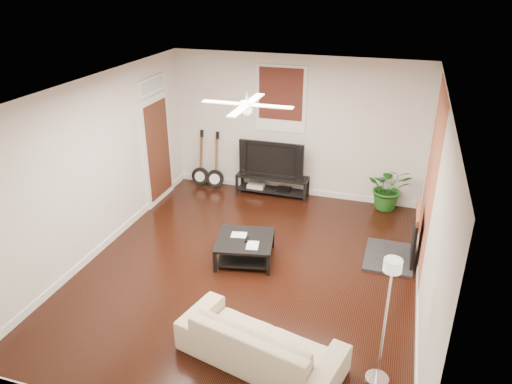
% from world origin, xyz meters
% --- Properties ---
extents(room, '(5.01, 6.01, 2.81)m').
position_xyz_m(room, '(0.00, 0.00, 1.40)').
color(room, black).
rests_on(room, ground).
extents(brick_accent, '(0.02, 2.20, 2.80)m').
position_xyz_m(brick_accent, '(2.49, 1.00, 1.40)').
color(brick_accent, '#B45E3A').
rests_on(brick_accent, floor).
extents(fireplace, '(0.80, 1.10, 0.92)m').
position_xyz_m(fireplace, '(2.20, 1.00, 0.46)').
color(fireplace, black).
rests_on(fireplace, floor).
extents(window_back, '(1.00, 0.06, 1.30)m').
position_xyz_m(window_back, '(-0.30, 2.97, 1.95)').
color(window_back, '#3F1211').
rests_on(window_back, wall_back).
extents(door_left, '(0.08, 1.00, 2.50)m').
position_xyz_m(door_left, '(-2.46, 1.90, 1.25)').
color(door_left, white).
rests_on(door_left, wall_left).
extents(tv_stand, '(1.47, 0.39, 0.41)m').
position_xyz_m(tv_stand, '(-0.39, 2.78, 0.21)').
color(tv_stand, black).
rests_on(tv_stand, floor).
extents(tv, '(1.31, 0.17, 0.76)m').
position_xyz_m(tv, '(-0.39, 2.80, 0.79)').
color(tv, black).
rests_on(tv, tv_stand).
extents(coffee_table, '(1.02, 1.02, 0.37)m').
position_xyz_m(coffee_table, '(-0.15, 0.29, 0.18)').
color(coffee_table, black).
rests_on(coffee_table, floor).
extents(sofa, '(2.09, 1.21, 0.57)m').
position_xyz_m(sofa, '(0.73, -1.76, 0.29)').
color(sofa, tan).
rests_on(sofa, floor).
extents(floor_lamp, '(0.32, 0.32, 1.61)m').
position_xyz_m(floor_lamp, '(2.08, -1.66, 0.80)').
color(floor_lamp, silver).
rests_on(floor_lamp, floor).
extents(potted_plant, '(0.88, 0.78, 0.89)m').
position_xyz_m(potted_plant, '(1.90, 2.82, 0.44)').
color(potted_plant, '#1E5A19').
rests_on(potted_plant, floor).
extents(guitar_left, '(0.39, 0.29, 1.21)m').
position_xyz_m(guitar_left, '(-1.97, 2.75, 0.61)').
color(guitar_left, black).
rests_on(guitar_left, floor).
extents(guitar_right, '(0.41, 0.32, 1.21)m').
position_xyz_m(guitar_right, '(-1.62, 2.72, 0.61)').
color(guitar_right, black).
rests_on(guitar_right, floor).
extents(ceiling_fan, '(1.24, 1.24, 0.32)m').
position_xyz_m(ceiling_fan, '(0.00, 0.00, 2.60)').
color(ceiling_fan, white).
rests_on(ceiling_fan, ceiling).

